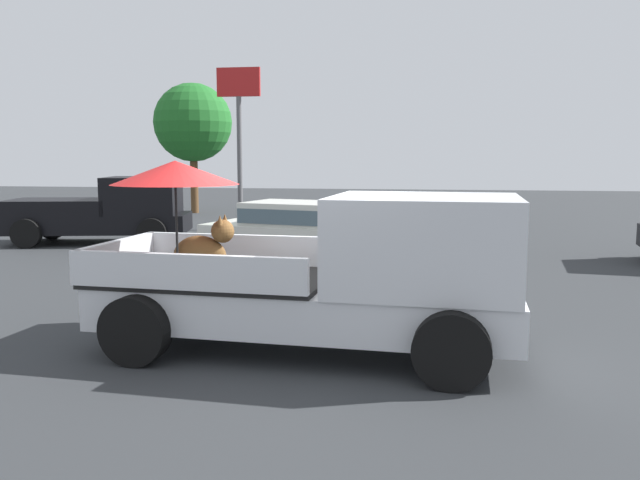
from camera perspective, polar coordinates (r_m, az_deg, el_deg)
name	(u,v)px	position (r m, az deg, el deg)	size (l,w,h in m)	color
ground_plane	(307,350)	(8.03, -1.18, -9.63)	(80.00, 80.00, 0.00)	#2D3033
pickup_truck_main	(337,271)	(7.69, 1.53, -2.77)	(5.15, 2.50, 2.30)	black
pickup_truck_red	(107,211)	(18.63, -18.26, 2.44)	(5.07, 2.96, 1.80)	black
parked_sedan_near	(297,228)	(14.74, -2.01, 1.09)	(4.60, 2.74, 1.33)	black
motel_sign	(239,117)	(21.14, -7.14, 10.73)	(1.40, 0.16, 5.15)	#59595B
tree_by_lot	(193,123)	(27.79, -11.13, 10.07)	(3.23, 3.23, 5.38)	brown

